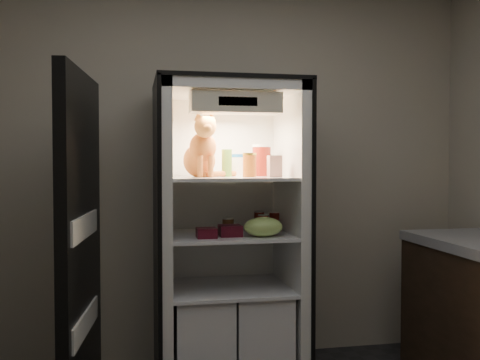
% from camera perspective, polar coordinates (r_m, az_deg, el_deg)
% --- Properties ---
extents(room_shell, '(3.60, 3.60, 3.60)m').
position_cam_1_polar(room_shell, '(2.01, 5.40, 8.71)').
color(room_shell, white).
rests_on(room_shell, floor).
extents(refrigerator, '(0.90, 0.72, 1.88)m').
position_cam_1_polar(refrigerator, '(3.40, -1.37, -8.06)').
color(refrigerator, white).
rests_on(refrigerator, floor).
extents(fridge_door, '(0.15, 0.87, 1.85)m').
position_cam_1_polar(fridge_door, '(2.95, -16.64, -7.27)').
color(fridge_door, black).
rests_on(fridge_door, floor).
extents(tabby_cat, '(0.34, 0.38, 0.40)m').
position_cam_1_polar(tabby_cat, '(3.29, -4.14, 2.94)').
color(tabby_cat, '#B44C17').
rests_on(tabby_cat, refrigerator).
extents(parmesan_shaker, '(0.07, 0.07, 0.17)m').
position_cam_1_polar(parmesan_shaker, '(3.32, -1.42, 1.83)').
color(parmesan_shaker, '#227F2B').
rests_on(parmesan_shaker, refrigerator).
extents(mayo_tub, '(0.10, 0.10, 0.14)m').
position_cam_1_polar(mayo_tub, '(3.45, -0.31, 1.60)').
color(mayo_tub, white).
rests_on(mayo_tub, refrigerator).
extents(salsa_jar, '(0.08, 0.08, 0.15)m').
position_cam_1_polar(salsa_jar, '(3.25, 1.03, 1.63)').
color(salsa_jar, maroon).
rests_on(salsa_jar, refrigerator).
extents(pepper_jar, '(0.12, 0.12, 0.20)m').
position_cam_1_polar(pepper_jar, '(3.44, 2.31, 2.11)').
color(pepper_jar, maroon).
rests_on(pepper_jar, refrigerator).
extents(cream_carton, '(0.08, 0.08, 0.13)m').
position_cam_1_polar(cream_carton, '(3.23, 3.70, 1.47)').
color(cream_carton, white).
rests_on(cream_carton, refrigerator).
extents(soda_can_a, '(0.07, 0.07, 0.12)m').
position_cam_1_polar(soda_can_a, '(3.46, 2.06, -4.38)').
color(soda_can_a, black).
rests_on(soda_can_a, refrigerator).
extents(soda_can_b, '(0.07, 0.07, 0.12)m').
position_cam_1_polar(soda_can_b, '(3.44, 3.68, -4.43)').
color(soda_can_b, black).
rests_on(soda_can_b, refrigerator).
extents(soda_can_c, '(0.07, 0.07, 0.12)m').
position_cam_1_polar(soda_can_c, '(3.26, 2.51, -4.78)').
color(soda_can_c, black).
rests_on(soda_can_c, refrigerator).
extents(condiment_jar, '(0.07, 0.07, 0.10)m').
position_cam_1_polar(condiment_jar, '(3.31, -1.27, -4.85)').
color(condiment_jar, brown).
rests_on(condiment_jar, refrigerator).
extents(grape_bag, '(0.23, 0.17, 0.12)m').
position_cam_1_polar(grape_bag, '(3.17, 2.50, -5.01)').
color(grape_bag, '#85B052').
rests_on(grape_bag, refrigerator).
extents(berry_box_left, '(0.12, 0.12, 0.06)m').
position_cam_1_polar(berry_box_left, '(3.13, -3.59, -5.65)').
color(berry_box_left, '#510D18').
rests_on(berry_box_left, refrigerator).
extents(berry_box_right, '(0.13, 0.13, 0.07)m').
position_cam_1_polar(berry_box_right, '(3.19, -1.05, -5.42)').
color(berry_box_right, '#510D18').
rests_on(berry_box_right, refrigerator).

